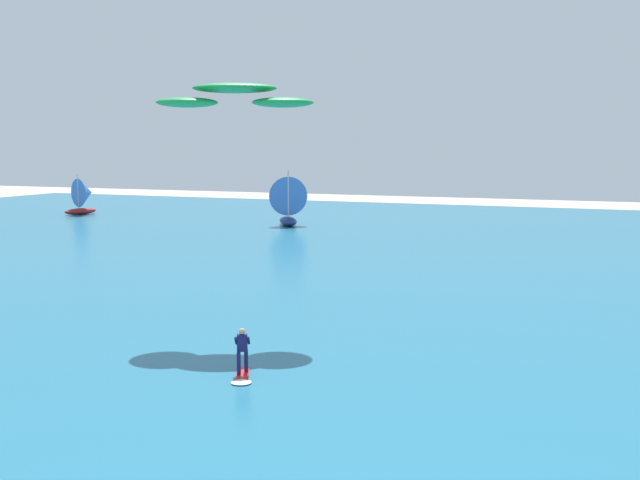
# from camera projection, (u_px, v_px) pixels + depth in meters

# --- Properties ---
(ocean) EXTENTS (160.00, 90.00, 0.10)m
(ocean) POSITION_uv_depth(u_px,v_px,m) (478.00, 255.00, 52.82)
(ocean) COLOR #236B89
(ocean) RESTS_ON ground
(kitesurfer) EXTENTS (1.34, 2.01, 1.67)m
(kitesurfer) POSITION_uv_depth(u_px,v_px,m) (242.00, 360.00, 24.66)
(kitesurfer) COLOR red
(kitesurfer) RESTS_ON ocean
(kite) EXTENTS (7.20, 4.55, 1.04)m
(kite) POSITION_uv_depth(u_px,v_px,m) (235.00, 97.00, 30.88)
(kite) COLOR #198C3F
(sailboat_near_shore) EXTENTS (3.76, 4.22, 4.75)m
(sailboat_near_shore) POSITION_uv_depth(u_px,v_px,m) (84.00, 196.00, 84.14)
(sailboat_near_shore) COLOR maroon
(sailboat_near_shore) RESTS_ON ocean
(sailboat_heeled_over) EXTENTS (4.61, 5.00, 5.55)m
(sailboat_heeled_over) POSITION_uv_depth(u_px,v_px,m) (287.00, 200.00, 72.66)
(sailboat_heeled_over) COLOR navy
(sailboat_heeled_over) RESTS_ON ocean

